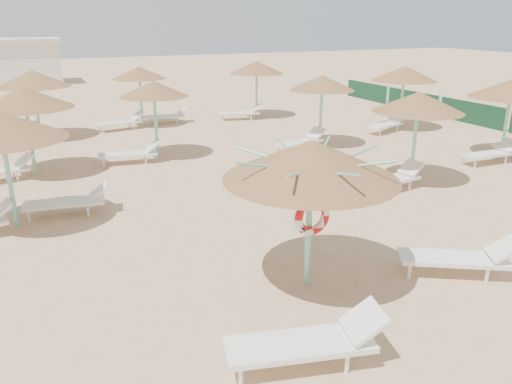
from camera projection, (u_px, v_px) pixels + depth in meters
name	position (u px, v px, depth m)	size (l,w,h in m)	color
ground	(329.00, 287.00, 9.03)	(120.00, 120.00, 0.00)	#D3AF81
main_palapa	(311.00, 161.00, 8.37)	(3.02, 3.02, 2.71)	#76CDB2
lounger_main_a	(310.00, 341.00, 6.90)	(2.32, 1.16, 0.81)	white
lounger_main_b	(461.00, 257.00, 9.37)	(2.13, 1.61, 0.77)	white
palapa_field	(232.00, 87.00, 17.64)	(19.79, 14.11, 2.72)	#76CDB2
service_hut	(0.00, 62.00, 36.25)	(8.40, 4.40, 3.25)	silver
windbreak_fence	(472.00, 113.00, 22.90)	(0.08, 19.84, 1.10)	#17472B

